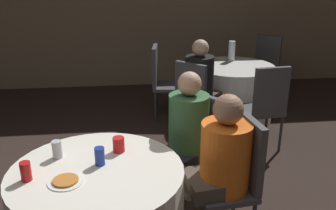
{
  "coord_description": "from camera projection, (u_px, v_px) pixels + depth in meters",
  "views": [
    {
      "loc": [
        0.14,
        -2.19,
        1.97
      ],
      "look_at": [
        0.49,
        0.78,
        0.83
      ],
      "focal_mm": 40.0,
      "sensor_mm": 36.0,
      "label": 1
    }
  ],
  "objects": [
    {
      "name": "person_orange_shirt",
      "position": [
        216.0,
        172.0,
        2.62
      ],
      "size": [
        0.51,
        0.38,
        1.17
      ],
      "rotation": [
        0.0,
        0.0,
        -4.58
      ],
      "color": "#4C4238",
      "rests_on": "ground_plane"
    },
    {
      "name": "soda_can_red",
      "position": [
        26.0,
        171.0,
        2.26
      ],
      "size": [
        0.07,
        0.07,
        0.12
      ],
      "color": "red",
      "rests_on": "table_near"
    },
    {
      "name": "bottle_far",
      "position": [
        232.0,
        51.0,
        5.03
      ],
      "size": [
        0.09,
        0.09,
        0.27
      ],
      "color": "silver",
      "rests_on": "table_far"
    },
    {
      "name": "cup_near",
      "position": [
        119.0,
        144.0,
        2.61
      ],
      "size": [
        0.08,
        0.08,
        0.11
      ],
      "color": "red",
      "rests_on": "table_near"
    },
    {
      "name": "soda_can_silver",
      "position": [
        57.0,
        149.0,
        2.52
      ],
      "size": [
        0.07,
        0.07,
        0.12
      ],
      "color": "silver",
      "rests_on": "table_near"
    },
    {
      "name": "soda_can_blue",
      "position": [
        100.0,
        157.0,
        2.43
      ],
      "size": [
        0.07,
        0.07,
        0.12
      ],
      "color": "#1E38A5",
      "rests_on": "table_near"
    },
    {
      "name": "person_black_shirt",
      "position": [
        202.0,
        91.0,
        4.29
      ],
      "size": [
        0.45,
        0.46,
        1.2
      ],
      "rotation": [
        0.0,
        0.0,
        -0.75
      ],
      "color": "#4C4238",
      "rests_on": "ground_plane"
    },
    {
      "name": "chair_far_south",
      "position": [
        266.0,
        102.0,
        4.01
      ],
      "size": [
        0.44,
        0.44,
        0.98
      ],
      "rotation": [
        0.0,
        0.0,
        0.1
      ],
      "color": "#47474C",
      "rests_on": "ground_plane"
    },
    {
      "name": "chair_far_southwest",
      "position": [
        194.0,
        97.0,
        4.17
      ],
      "size": [
        0.57,
        0.57,
        0.98
      ],
      "rotation": [
        0.0,
        0.0,
        -0.75
      ],
      "color": "#47474C",
      "rests_on": "ground_plane"
    },
    {
      "name": "wall_back",
      "position": [
        115.0,
        1.0,
        5.98
      ],
      "size": [
        16.0,
        0.06,
        2.8
      ],
      "color": "gray",
      "rests_on": "ground_plane"
    },
    {
      "name": "table_far",
      "position": [
        232.0,
        93.0,
        4.95
      ],
      "size": [
        1.05,
        1.05,
        0.73
      ],
      "color": "white",
      "rests_on": "ground_plane"
    },
    {
      "name": "chair_far_northeast",
      "position": [
        265.0,
        63.0,
        5.56
      ],
      "size": [
        0.57,
        0.57,
        0.98
      ],
      "rotation": [
        0.0,
        0.0,
        -3.93
      ],
      "color": "#47474C",
      "rests_on": "ground_plane"
    },
    {
      "name": "pizza_plate_near",
      "position": [
        66.0,
        181.0,
        2.26
      ],
      "size": [
        0.22,
        0.22,
        0.02
      ],
      "color": "white",
      "rests_on": "table_near"
    },
    {
      "name": "chair_near_east",
      "position": [
        237.0,
        172.0,
        2.67
      ],
      "size": [
        0.45,
        0.45,
        0.98
      ],
      "rotation": [
        0.0,
        0.0,
        -4.58
      ],
      "color": "#47474C",
      "rests_on": "ground_plane"
    },
    {
      "name": "chair_far_west",
      "position": [
        161.0,
        77.0,
        4.91
      ],
      "size": [
        0.46,
        0.45,
        0.98
      ],
      "rotation": [
        0.0,
        0.0,
        -1.72
      ],
      "color": "#47474C",
      "rests_on": "ground_plane"
    },
    {
      "name": "person_green_jacket",
      "position": [
        182.0,
        147.0,
        2.98
      ],
      "size": [
        0.46,
        0.45,
        1.21
      ],
      "rotation": [
        0.0,
        0.0,
        -4.04
      ],
      "color": "black",
      "rests_on": "ground_plane"
    },
    {
      "name": "chair_near_northeast",
      "position": [
        196.0,
        143.0,
        3.1
      ],
      "size": [
        0.56,
        0.56,
        0.98
      ],
      "rotation": [
        0.0,
        0.0,
        -4.04
      ],
      "color": "#47474C",
      "rests_on": "ground_plane"
    }
  ]
}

